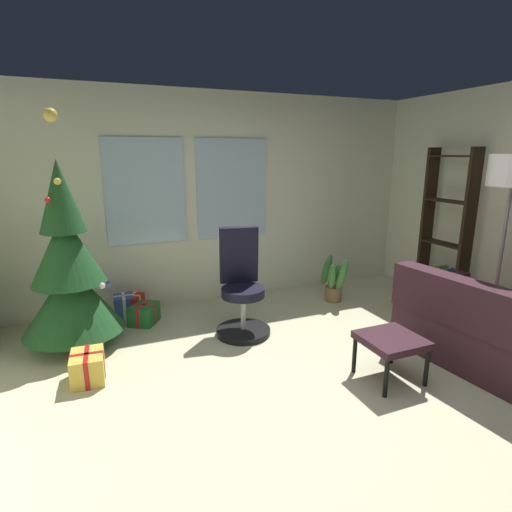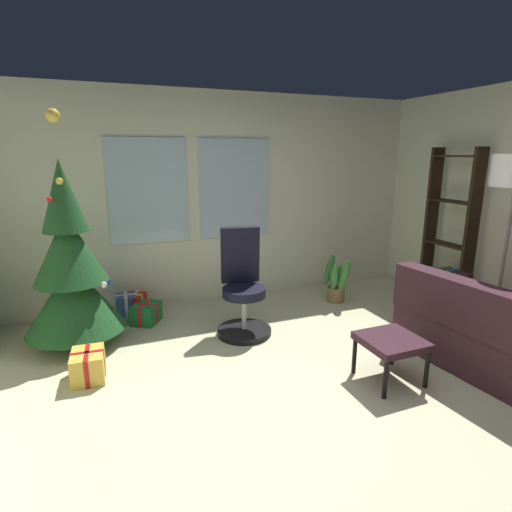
# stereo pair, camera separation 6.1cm
# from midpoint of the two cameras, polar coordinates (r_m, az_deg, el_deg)

# --- Properties ---
(ground_plane) EXTENTS (5.23, 5.06, 0.10)m
(ground_plane) POSITION_cam_midpoint_polar(r_m,az_deg,el_deg) (3.31, 9.63, -20.38)
(ground_plane) COLOR beige
(wall_back_with_windows) EXTENTS (5.23, 0.12, 2.55)m
(wall_back_with_windows) POSITION_cam_midpoint_polar(r_m,az_deg,el_deg) (5.11, -5.55, 8.07)
(wall_back_with_windows) COLOR beige
(wall_back_with_windows) RESTS_ON ground_plane
(footstool) EXTENTS (0.46, 0.46, 0.38)m
(footstool) POSITION_cam_midpoint_polar(r_m,az_deg,el_deg) (3.54, 18.03, -11.53)
(footstool) COLOR #361D25
(footstool) RESTS_ON ground_plane
(holiday_tree) EXTENTS (0.92, 0.92, 2.20)m
(holiday_tree) POSITION_cam_midpoint_polar(r_m,az_deg,el_deg) (4.18, -25.26, -2.11)
(holiday_tree) COLOR #4C331E
(holiday_tree) RESTS_ON ground_plane
(gift_box_red) EXTENTS (0.32, 0.33, 0.27)m
(gift_box_red) POSITION_cam_midpoint_polar(r_m,az_deg,el_deg) (4.87, -17.49, -6.76)
(gift_box_red) COLOR red
(gift_box_red) RESTS_ON ground_plane
(gift_box_green) EXTENTS (0.38, 0.40, 0.22)m
(gift_box_green) POSITION_cam_midpoint_polar(r_m,az_deg,el_deg) (4.68, -15.87, -7.86)
(gift_box_green) COLOR #1E722D
(gift_box_green) RESTS_ON ground_plane
(gift_box_gold) EXTENTS (0.27, 0.34, 0.25)m
(gift_box_gold) POSITION_cam_midpoint_polar(r_m,az_deg,el_deg) (3.72, -23.08, -14.22)
(gift_box_gold) COLOR gold
(gift_box_gold) RESTS_ON ground_plane
(gift_box_blue) EXTENTS (0.22, 0.23, 0.28)m
(gift_box_blue) POSITION_cam_midpoint_polar(r_m,az_deg,el_deg) (4.85, -18.43, -6.88)
(gift_box_blue) COLOR #2D4C99
(gift_box_blue) RESTS_ON ground_plane
(office_chair) EXTENTS (0.56, 0.56, 1.10)m
(office_chair) POSITION_cam_midpoint_polar(r_m,az_deg,el_deg) (4.18, -2.45, -5.28)
(office_chair) COLOR black
(office_chair) RESTS_ON ground_plane
(bookshelf) EXTENTS (0.18, 0.64, 1.90)m
(bookshelf) POSITION_cam_midpoint_polar(r_m,az_deg,el_deg) (5.37, 24.81, 2.12)
(bookshelf) COLOR black
(bookshelf) RESTS_ON ground_plane
(potted_plant) EXTENTS (0.31, 0.44, 0.61)m
(potted_plant) POSITION_cam_midpoint_polar(r_m,az_deg,el_deg) (5.15, 10.62, -3.55)
(potted_plant) COLOR olive
(potted_plant) RESTS_ON ground_plane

